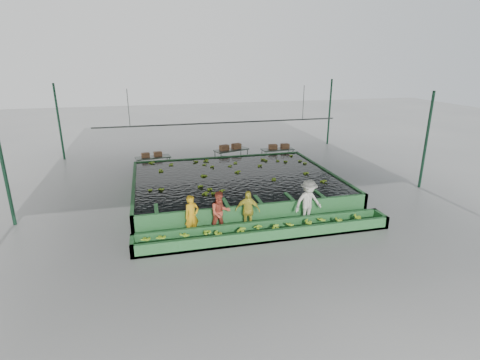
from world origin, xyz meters
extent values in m
plane|color=gray|center=(0.00, 0.00, 0.00)|extent=(80.00, 80.00, 0.00)
cube|color=gray|center=(0.00, 0.00, 5.00)|extent=(20.00, 22.00, 0.04)
cube|color=black|center=(0.00, 1.50, 0.85)|extent=(9.70, 7.70, 0.00)
cylinder|color=#59605B|center=(0.00, 5.00, 3.00)|extent=(0.08, 0.08, 14.00)
cylinder|color=#59605B|center=(-5.00, 5.00, 4.00)|extent=(0.04, 0.04, 2.00)
cylinder|color=#59605B|center=(5.00, 5.00, 4.00)|extent=(0.04, 0.04, 2.00)
imported|color=gold|center=(-2.71, -2.80, 0.83)|extent=(0.71, 0.60, 1.65)
imported|color=#CB5039|center=(-1.61, -2.80, 0.85)|extent=(0.91, 0.75, 1.71)
imported|color=yellow|center=(-0.51, -2.80, 0.83)|extent=(1.05, 0.68, 1.65)
imported|color=silver|center=(2.05, -2.80, 0.95)|extent=(1.33, 0.91, 1.89)
camera|label=1|loc=(-4.09, -15.91, 6.57)|focal=28.00mm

